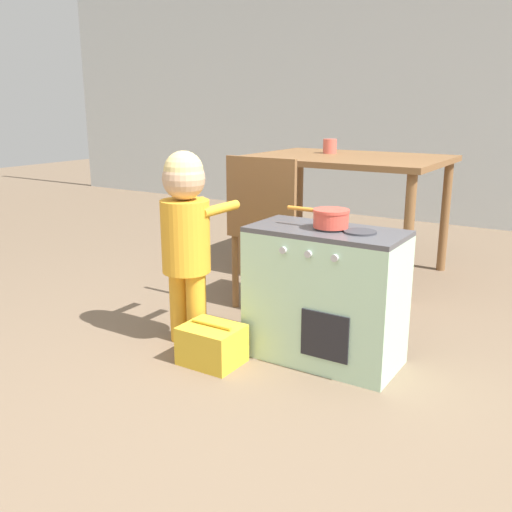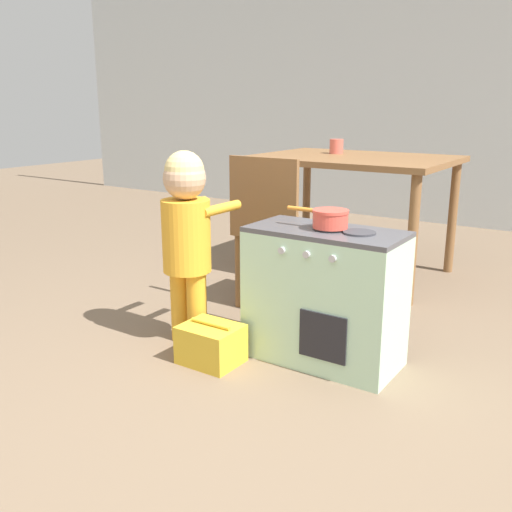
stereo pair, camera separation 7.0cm
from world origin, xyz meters
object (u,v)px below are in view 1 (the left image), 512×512
object	(u,v)px
toy_pot	(330,217)
dining_table	(347,171)
toy_basket	(212,345)
cup_on_table	(330,146)
dining_chair_near	(272,227)
play_kitchen	(325,296)
child_figure	(186,227)

from	to	relation	value
toy_pot	dining_table	world-z (taller)	dining_table
toy_basket	cup_on_table	world-z (taller)	cup_on_table
dining_table	dining_chair_near	world-z (taller)	dining_chair_near
play_kitchen	toy_basket	xyz separation A→B (m)	(-0.38, -0.29, -0.21)
child_figure	toy_pot	bearing A→B (deg)	14.83
dining_chair_near	play_kitchen	bearing A→B (deg)	-40.54
dining_chair_near	toy_basket	bearing A→B (deg)	-79.41
toy_pot	cup_on_table	bearing A→B (deg)	115.26
dining_chair_near	cup_on_table	bearing A→B (deg)	97.34
play_kitchen	toy_pot	bearing A→B (deg)	2.19
dining_table	dining_chair_near	xyz separation A→B (m)	(-0.05, -0.82, -0.22)
toy_pot	dining_chair_near	size ratio (longest dim) A/B	0.33
toy_pot	dining_table	distance (m)	1.35
toy_pot	dining_chair_near	bearing A→B (deg)	140.17
child_figure	dining_table	xyz separation A→B (m)	(0.14, 1.43, 0.12)
toy_pot	cup_on_table	xyz separation A→B (m)	(-0.65, 1.38, 0.17)
toy_pot	play_kitchen	bearing A→B (deg)	-177.81
toy_pot	toy_basket	distance (m)	0.73
play_kitchen	cup_on_table	size ratio (longest dim) A/B	6.87
toy_pot	child_figure	world-z (taller)	child_figure
child_figure	cup_on_table	xyz separation A→B (m)	(-0.04, 1.55, 0.26)
toy_basket	play_kitchen	bearing A→B (deg)	36.97
toy_pot	toy_basket	xyz separation A→B (m)	(-0.40, -0.29, -0.54)
toy_pot	cup_on_table	distance (m)	1.54
play_kitchen	child_figure	distance (m)	0.68
child_figure	toy_basket	size ratio (longest dim) A/B	3.58
toy_basket	dining_chair_near	xyz separation A→B (m)	(-0.14, 0.73, 0.36)
dining_table	dining_chair_near	bearing A→B (deg)	-93.82
play_kitchen	toy_basket	world-z (taller)	play_kitchen
toy_basket	child_figure	bearing A→B (deg)	150.72
toy_basket	cup_on_table	bearing A→B (deg)	98.77
child_figure	dining_chair_near	world-z (taller)	child_figure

